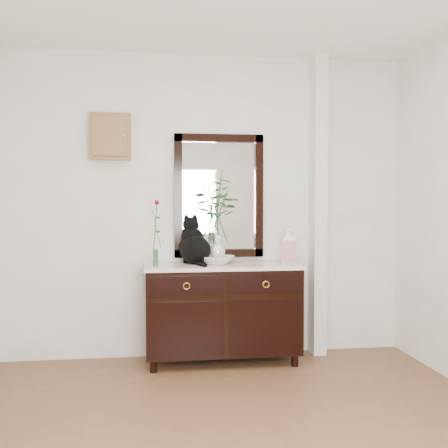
{
  "coord_description": "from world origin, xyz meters",
  "views": [
    {
      "loc": [
        -0.49,
        -2.7,
        1.37
      ],
      "look_at": [
        0.1,
        1.63,
        1.2
      ],
      "focal_mm": 42.0,
      "sensor_mm": 36.0,
      "label": 1
    }
  ],
  "objects": [
    {
      "name": "wall_mirror",
      "position": [
        0.1,
        1.97,
        1.44
      ],
      "size": [
        0.8,
        0.06,
        1.1
      ],
      "color": "black",
      "rests_on": "wall_back"
    },
    {
      "name": "ginger_jar",
      "position": [
        0.67,
        1.69,
        1.01
      ],
      "size": [
        0.14,
        0.14,
        0.33
      ],
      "primitive_type": null,
      "rotation": [
        0.0,
        0.0,
        -0.18
      ],
      "color": "silver",
      "rests_on": "sideboard"
    },
    {
      "name": "key_cabinet",
      "position": [
        -0.85,
        1.94,
        1.95
      ],
      "size": [
        0.35,
        0.1,
        0.4
      ],
      "primitive_type": "cube",
      "color": "brown",
      "rests_on": "wall_back"
    },
    {
      "name": "vase_branches",
      "position": [
        0.06,
        1.76,
        1.27
      ],
      "size": [
        0.42,
        0.42,
        0.8
      ],
      "primitive_type": null,
      "rotation": [
        0.0,
        0.0,
        0.09
      ],
      "color": "silver",
      "rests_on": "lotus_bowl"
    },
    {
      "name": "bud_vase_rose",
      "position": [
        -0.47,
        1.65,
        1.13
      ],
      "size": [
        0.07,
        0.07,
        0.56
      ],
      "primitive_type": null,
      "rotation": [
        0.0,
        0.0,
        -0.09
      ],
      "color": "#2F6034",
      "rests_on": "sideboard"
    },
    {
      "name": "cat",
      "position": [
        -0.13,
        1.8,
        1.05
      ],
      "size": [
        0.39,
        0.43,
        0.41
      ],
      "primitive_type": null,
      "rotation": [
        0.0,
        0.0,
        0.33
      ],
      "color": "black",
      "rests_on": "sideboard"
    },
    {
      "name": "pilaster",
      "position": [
        1.0,
        1.9,
        1.35
      ],
      "size": [
        0.12,
        0.2,
        2.7
      ],
      "primitive_type": "cube",
      "color": "white",
      "rests_on": "ground"
    },
    {
      "name": "lotus_bowl",
      "position": [
        0.06,
        1.76,
        0.89
      ],
      "size": [
        0.38,
        0.38,
        0.07
      ],
      "primitive_type": "imported",
      "rotation": [
        0.0,
        0.0,
        -0.43
      ],
      "color": "silver",
      "rests_on": "sideboard"
    },
    {
      "name": "sideboard",
      "position": [
        0.1,
        1.73,
        0.47
      ],
      "size": [
        1.33,
        0.52,
        0.82
      ],
      "color": "black",
      "rests_on": "ground"
    },
    {
      "name": "wall_back",
      "position": [
        0.0,
        1.98,
        1.35
      ],
      "size": [
        3.6,
        0.04,
        2.7
      ],
      "primitive_type": "cube",
      "color": "white",
      "rests_on": "ground"
    }
  ]
}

